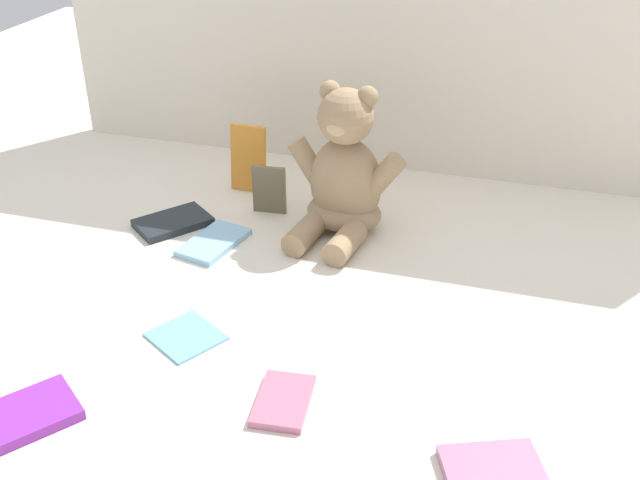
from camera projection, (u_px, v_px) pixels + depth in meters
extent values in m
plane|color=silver|center=(340.00, 262.00, 1.32)|extent=(3.20, 3.20, 0.00)
cube|color=silver|center=(399.00, 12.00, 1.51)|extent=(1.51, 0.03, 0.68)
ellipsoid|color=#9E7F5B|center=(346.00, 183.00, 1.39)|extent=(0.15, 0.13, 0.18)
ellipsoid|color=#9E7F5B|center=(344.00, 212.00, 1.41)|extent=(0.16, 0.14, 0.06)
sphere|color=#9E7F5B|center=(346.00, 116.00, 1.32)|extent=(0.12, 0.12, 0.10)
ellipsoid|color=tan|center=(337.00, 128.00, 1.29)|extent=(0.05, 0.04, 0.03)
sphere|color=#9E7F5B|center=(330.00, 91.00, 1.32)|extent=(0.04, 0.04, 0.04)
sphere|color=#9E7F5B|center=(367.00, 97.00, 1.29)|extent=(0.04, 0.04, 0.04)
cylinder|color=#9E7F5B|center=(308.00, 162.00, 1.39)|extent=(0.09, 0.05, 0.10)
cylinder|color=#9E7F5B|center=(383.00, 176.00, 1.34)|extent=(0.09, 0.05, 0.10)
cylinder|color=#9E7F5B|center=(305.00, 234.00, 1.36)|extent=(0.06, 0.11, 0.05)
cylinder|color=#9E7F5B|center=(343.00, 243.00, 1.33)|extent=(0.06, 0.11, 0.05)
cube|color=orange|center=(248.00, 159.00, 1.54)|extent=(0.07, 0.03, 0.14)
cube|color=#1F262C|center=(173.00, 222.00, 1.43)|extent=(0.15, 0.16, 0.01)
cube|color=#89BDDD|center=(214.00, 242.00, 1.36)|extent=(0.11, 0.15, 0.01)
cube|color=#71B3DA|center=(186.00, 335.00, 1.13)|extent=(0.13, 0.13, 0.01)
cube|color=#BE6884|center=(283.00, 401.00, 1.00)|extent=(0.08, 0.11, 0.01)
cube|color=#AC6B8D|center=(492.00, 469.00, 0.89)|extent=(0.14, 0.12, 0.01)
cube|color=purple|center=(30.00, 414.00, 0.97)|extent=(0.14, 0.15, 0.02)
cube|color=brown|center=(269.00, 190.00, 1.46)|extent=(0.07, 0.02, 0.10)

